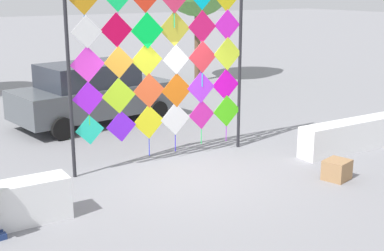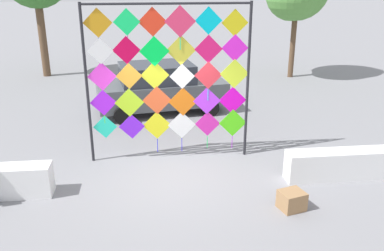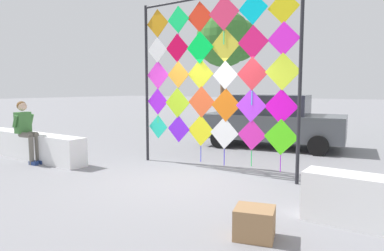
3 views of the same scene
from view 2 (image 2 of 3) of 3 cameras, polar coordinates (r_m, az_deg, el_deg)
The scene contains 5 objects.
ground at distance 9.92m, azimuth -2.79°, elevation -6.93°, with size 120.00×120.00×0.00m, color gray.
plaza_ledge_right at distance 10.59m, azimuth 22.95°, elevation -4.74°, with size 3.93×0.50×0.69m, color white.
kite_display_rack at distance 10.16m, azimuth -3.07°, elevation 7.19°, with size 3.98×0.13×3.89m.
parked_car at distance 14.18m, azimuth -4.34°, elevation 5.17°, with size 4.48×2.57×1.65m.
cardboard_box_large at distance 8.81m, azimuth 13.42°, elevation -9.87°, with size 0.48×0.43×0.38m, color #9E754C.
Camera 2 is at (-0.49, -8.80, 4.56)m, focal length 39.18 mm.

